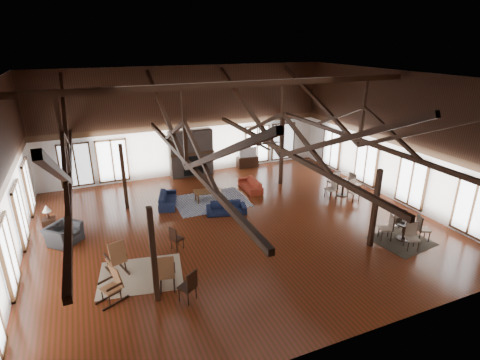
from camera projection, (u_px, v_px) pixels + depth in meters
name	position (u px, v px, depth m)	size (l,w,h in m)	color
floor	(237.00, 225.00, 15.67)	(16.00, 16.00, 0.00)	maroon
ceiling	(236.00, 77.00, 13.54)	(16.00, 14.00, 0.02)	black
wall_back	(188.00, 122.00, 20.63)	(16.00, 0.02, 6.00)	white
wall_front	(352.00, 240.00, 8.58)	(16.00, 0.02, 6.00)	white
wall_left	(0.00, 186.00, 11.70)	(0.02, 14.00, 6.00)	white
wall_right	(394.00, 137.00, 17.51)	(0.02, 14.00, 6.00)	white
roof_truss	(236.00, 131.00, 14.24)	(15.60, 14.07, 3.14)	black
post_grid	(236.00, 191.00, 15.13)	(8.16, 7.16, 3.05)	black
fireplace	(191.00, 153.00, 20.96)	(2.50, 0.69, 2.60)	#66574E
ceiling_fan	(259.00, 143.00, 13.67)	(1.60, 1.60, 0.75)	black
sofa_navy_front	(226.00, 208.00, 16.62)	(1.77, 0.69, 0.52)	#151D3B
sofa_navy_left	(168.00, 199.00, 17.51)	(0.73, 1.87, 0.55)	#131B36
sofa_orange	(250.00, 185.00, 19.24)	(0.72, 1.83, 0.54)	#9C311E
coffee_table	(208.00, 192.00, 17.88)	(1.41, 0.86, 0.51)	brown
vase	(210.00, 188.00, 17.89)	(0.18, 0.18, 0.19)	#B2B2B2
armchair	(64.00, 234.00, 14.19)	(1.14, 1.00, 0.74)	#2C2C2E
side_table_lamp	(49.00, 223.00, 14.88)	(0.48, 0.48, 1.23)	black
rocking_chair_a	(117.00, 258.00, 12.27)	(0.75, 1.03, 1.20)	#986339
rocking_chair_b	(167.00, 273.00, 11.58)	(0.63, 0.95, 1.13)	#986339
rocking_chair_c	(113.00, 284.00, 11.04)	(0.97, 0.79, 1.11)	#986339
side_chair_a	(175.00, 237.00, 13.66)	(0.52, 0.52, 0.93)	black
side_chair_b	(190.00, 284.00, 10.92)	(0.61, 0.61, 1.04)	black
cafe_table_near	(405.00, 228.00, 14.39)	(1.93, 1.93, 1.00)	black
cafe_table_far	(343.00, 185.00, 18.46)	(2.03, 2.03, 1.05)	black
cup_near	(404.00, 221.00, 14.35)	(0.13, 0.13, 0.10)	#B2B2B2
cup_far	(343.00, 180.00, 18.32)	(0.13, 0.13, 0.11)	#B2B2B2
tv_console	(247.00, 162.00, 22.64)	(1.28, 0.48, 0.64)	black
television	(247.00, 152.00, 22.42)	(1.06, 0.14, 0.61)	#B2B2B2
rug_tan	(141.00, 275.00, 12.35)	(2.67, 2.10, 0.01)	tan
rug_navy	(211.00, 201.00, 17.93)	(3.40, 2.55, 0.01)	#1A2249
rug_dark	(402.00, 241.00, 14.43)	(2.00, 1.82, 0.01)	black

